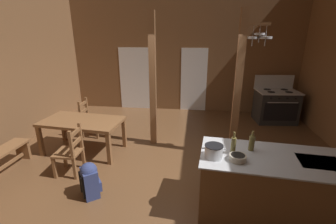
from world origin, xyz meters
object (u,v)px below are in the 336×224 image
object	(u,v)px
bottle_short_on_counter	(233,145)
ladderback_chair_near_window	(90,119)
stove_range	(276,106)
ladderback_chair_by_post	(71,152)
stockpot_on_counter	(214,151)
bottle_tall_on_counter	(252,143)
backpack	(90,179)
kitchen_island	(276,187)
dining_table	(82,124)
mixing_bowl_on_counter	(238,158)

from	to	relation	value
bottle_short_on_counter	ladderback_chair_near_window	bearing A→B (deg)	144.33
stove_range	bottle_short_on_counter	distance (m)	4.32
stove_range	ladderback_chair_by_post	xyz separation A→B (m)	(-4.60, -3.29, -0.03)
stockpot_on_counter	bottle_tall_on_counter	distance (m)	0.62
backpack	ladderback_chair_by_post	bearing A→B (deg)	136.89
ladderback_chair_by_post	bottle_tall_on_counter	bearing A→B (deg)	-8.57
bottle_tall_on_counter	bottle_short_on_counter	world-z (taller)	bottle_short_on_counter
bottle_tall_on_counter	ladderback_chair_near_window	bearing A→B (deg)	148.15
kitchen_island	ladderback_chair_by_post	size ratio (longest dim) A/B	2.36
stove_range	backpack	xyz separation A→B (m)	(-3.98, -3.86, -0.17)
ladderback_chair_by_post	bottle_tall_on_counter	distance (m)	3.17
dining_table	bottle_short_on_counter	xyz separation A→B (m)	(2.96, -1.46, 0.41)
ladderback_chair_near_window	kitchen_island	bearing A→B (deg)	-31.38
kitchen_island	mixing_bowl_on_counter	size ratio (longest dim) A/B	9.91
dining_table	mixing_bowl_on_counter	size ratio (longest dim) A/B	7.88
kitchen_island	mixing_bowl_on_counter	xyz separation A→B (m)	(-0.60, -0.13, 0.51)
dining_table	backpack	world-z (taller)	dining_table
kitchen_island	mixing_bowl_on_counter	bearing A→B (deg)	-167.67
ladderback_chair_near_window	ladderback_chair_by_post	size ratio (longest dim) A/B	1.00
ladderback_chair_near_window	backpack	world-z (taller)	ladderback_chair_near_window
kitchen_island	bottle_tall_on_counter	distance (m)	0.71
stockpot_on_counter	bottle_tall_on_counter	size ratio (longest dim) A/B	1.08
stove_range	ladderback_chair_near_window	bearing A→B (deg)	-162.31
backpack	bottle_tall_on_counter	size ratio (longest dim) A/B	2.00
ladderback_chair_near_window	mixing_bowl_on_counter	world-z (taller)	mixing_bowl_on_counter
bottle_short_on_counter	ladderback_chair_by_post	bearing A→B (deg)	167.90
stove_range	bottle_tall_on_counter	size ratio (longest dim) A/B	4.42
stockpot_on_counter	bottle_short_on_counter	bearing A→B (deg)	26.12
bottle_tall_on_counter	bottle_short_on_counter	distance (m)	0.31
bottle_short_on_counter	backpack	bearing A→B (deg)	179.36
stockpot_on_counter	ladderback_chair_near_window	bearing A→B (deg)	140.27
ladderback_chair_by_post	stockpot_on_counter	size ratio (longest dim) A/B	2.95
dining_table	stockpot_on_counter	bearing A→B (deg)	-30.61
stove_range	stockpot_on_counter	bearing A→B (deg)	-117.24
mixing_bowl_on_counter	bottle_tall_on_counter	size ratio (longest dim) A/B	0.76
mixing_bowl_on_counter	ladderback_chair_near_window	bearing A→B (deg)	142.63
backpack	bottle_tall_on_counter	xyz separation A→B (m)	(2.46, 0.11, 0.73)
kitchen_island	stockpot_on_counter	bearing A→B (deg)	-174.52
kitchen_island	bottle_short_on_counter	xyz separation A→B (m)	(-0.64, 0.05, 0.60)
stove_range	backpack	bearing A→B (deg)	-135.88
bottle_short_on_counter	mixing_bowl_on_counter	bearing A→B (deg)	-77.20
kitchen_island	ladderback_chair_by_post	bearing A→B (deg)	169.36
kitchen_island	ladderback_chair_near_window	distance (m)	4.50
stockpot_on_counter	mixing_bowl_on_counter	bearing A→B (deg)	-7.90
kitchen_island	dining_table	world-z (taller)	kitchen_island
dining_table	ladderback_chair_near_window	size ratio (longest dim) A/B	1.88
ladderback_chair_by_post	mixing_bowl_on_counter	world-z (taller)	mixing_bowl_on_counter
stove_range	bottle_short_on_counter	size ratio (longest dim) A/B	4.01
dining_table	bottle_tall_on_counter	world-z (taller)	bottle_tall_on_counter
kitchen_island	bottle_short_on_counter	distance (m)	0.88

